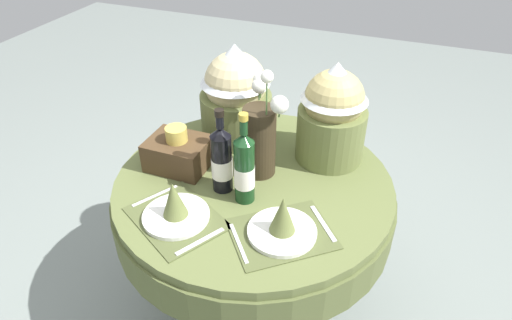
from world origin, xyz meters
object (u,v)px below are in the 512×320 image
place_setting_left (175,208)px  woven_basket_side_left (178,152)px  wine_bottle_centre (222,159)px  dining_table (254,205)px  wine_bottle_left (244,168)px  gift_tub_back_left (236,90)px  gift_tub_back_right (333,110)px  flower_vase (260,134)px  place_setting_right (282,224)px

place_setting_left → woven_basket_side_left: bearing=116.9°
place_setting_left → wine_bottle_centre: size_ratio=1.23×
dining_table → wine_bottle_left: wine_bottle_left is taller
gift_tub_back_left → gift_tub_back_right: size_ratio=1.01×
wine_bottle_left → gift_tub_back_left: gift_tub_back_left is taller
wine_bottle_centre → wine_bottle_left: bearing=-15.7°
woven_basket_side_left → wine_bottle_centre: bearing=-17.1°
gift_tub_back_left → flower_vase: bearing=-48.4°
place_setting_left → wine_bottle_left: wine_bottle_left is taller
wine_bottle_centre → gift_tub_back_right: size_ratio=0.80×
place_setting_left → flower_vase: size_ratio=0.91×
flower_vase → wine_bottle_left: bearing=-86.7°
gift_tub_back_left → woven_basket_side_left: 0.37m
flower_vase → woven_basket_side_left: size_ratio=1.91×
woven_basket_side_left → place_setting_left: bearing=-63.1°
place_setting_left → woven_basket_side_left: woven_basket_side_left is taller
gift_tub_back_left → gift_tub_back_right: bearing=-2.4°
place_setting_right → wine_bottle_centre: (-0.29, 0.16, 0.09)m
wine_bottle_centre → gift_tub_back_right: (0.33, 0.36, 0.09)m
flower_vase → wine_bottle_left: size_ratio=1.26×
wine_bottle_left → woven_basket_side_left: (-0.33, 0.10, -0.07)m
dining_table → flower_vase: flower_vase is taller
place_setting_left → wine_bottle_centre: (0.08, 0.22, 0.09)m
flower_vase → gift_tub_back_left: size_ratio=1.06×
wine_bottle_centre → gift_tub_back_left: (-0.10, 0.38, 0.09)m
flower_vase → gift_tub_back_right: bearing=41.0°
dining_table → gift_tub_back_right: 0.51m
place_setting_right → wine_bottle_left: (-0.19, 0.13, 0.10)m
wine_bottle_left → gift_tub_back_left: 0.47m
flower_vase → woven_basket_side_left: bearing=-165.2°
dining_table → place_setting_right: bearing=-50.7°
flower_vase → gift_tub_back_right: size_ratio=1.08×
flower_vase → gift_tub_back_left: flower_vase is taller
place_setting_right → wine_bottle_centre: size_ratio=1.24×
dining_table → flower_vase: (0.00, 0.07, 0.31)m
wine_bottle_centre → gift_tub_back_left: size_ratio=0.79×
place_setting_right → flower_vase: flower_vase is taller
wine_bottle_centre → gift_tub_back_left: bearing=105.4°
flower_vase → woven_basket_side_left: flower_vase is taller
flower_vase → place_setting_left: bearing=-115.1°
place_setting_left → gift_tub_back_right: gift_tub_back_right is taller
place_setting_left → place_setting_right: bearing=9.3°
wine_bottle_left → wine_bottle_centre: (-0.10, 0.03, -0.01)m
flower_vase → wine_bottle_left: 0.19m
place_setting_right → gift_tub_back_left: 0.69m
place_setting_right → gift_tub_back_right: (0.03, 0.52, 0.18)m
place_setting_right → wine_bottle_left: size_ratio=1.17×
place_setting_left → gift_tub_back_left: size_ratio=0.97×
wine_bottle_left → woven_basket_side_left: 0.36m
place_setting_left → gift_tub_back_left: (-0.02, 0.60, 0.18)m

